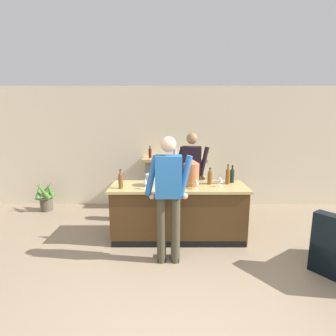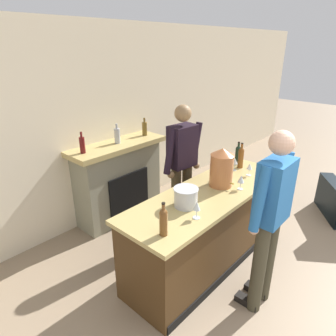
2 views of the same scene
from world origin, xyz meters
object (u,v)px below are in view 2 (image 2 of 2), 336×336
wine_bottle_riesling_slim (241,157)px  wine_glass_by_dispenser (250,167)px  person_bartender (182,166)px  wine_glass_back_row (235,162)px  copper_dispenser (222,167)px  wine_bottle_rose_blush (229,165)px  wine_glass_near_bucket (197,207)px  fireplace_stone (119,180)px  wine_glass_front_right (241,179)px  wine_bottle_cabernet_heavy (164,221)px  person_customer (270,217)px  ice_bucket_steel (186,197)px  wine_bottle_merlot_tall (238,154)px

wine_bottle_riesling_slim → wine_glass_by_dispenser: 0.27m
person_bartender → wine_glass_back_row: person_bartender is taller
copper_dispenser → wine_bottle_rose_blush: (0.33, 0.10, -0.10)m
wine_glass_by_dispenser → wine_glass_near_bucket: 1.23m
fireplace_stone → wine_glass_front_right: fireplace_stone is taller
wine_glass_by_dispenser → wine_bottle_rose_blush: bearing=127.0°
copper_dispenser → wine_bottle_cabernet_heavy: 1.16m
wine_bottle_rose_blush → wine_glass_by_dispenser: bearing=-53.0°
wine_glass_front_right → person_customer: bearing=-129.0°
ice_bucket_steel → wine_glass_near_bucket: 0.25m
wine_bottle_cabernet_heavy → wine_bottle_riesling_slim: bearing=9.1°
wine_bottle_rose_blush → wine_glass_near_bucket: wine_bottle_rose_blush is taller
fireplace_stone → wine_bottle_riesling_slim: size_ratio=4.26×
wine_glass_near_bucket → wine_bottle_merlot_tall: bearing=16.4°
wine_glass_by_dispenser → wine_glass_near_bucket: wine_glass_near_bucket is taller
wine_glass_near_bucket → ice_bucket_steel: bearing=63.6°
person_customer → wine_bottle_merlot_tall: size_ratio=5.92×
copper_dispenser → ice_bucket_steel: size_ratio=1.81×
wine_bottle_riesling_slim → wine_bottle_rose_blush: 0.31m
wine_bottle_riesling_slim → wine_bottle_merlot_tall: bearing=45.1°
fireplace_stone → wine_glass_near_bucket: bearing=-105.6°
wine_bottle_merlot_tall → fireplace_stone: bearing=125.8°
person_bartender → wine_bottle_cabernet_heavy: person_bartender is taller
wine_glass_near_bucket → wine_glass_by_dispenser: bearing=5.6°
wine_bottle_cabernet_heavy → wine_bottle_merlot_tall: bearing=11.7°
wine_bottle_merlot_tall → wine_bottle_rose_blush: 0.43m
wine_glass_by_dispenser → wine_bottle_merlot_tall: bearing=50.6°
copper_dispenser → wine_glass_front_right: size_ratio=2.67×
wine_bottle_riesling_slim → person_customer: bearing=-139.1°
wine_bottle_merlot_tall → copper_dispenser: bearing=-163.9°
person_customer → wine_bottle_riesling_slim: 1.35m
ice_bucket_steel → wine_glass_front_right: (0.70, -0.21, 0.02)m
wine_bottle_riesling_slim → wine_glass_by_dispenser: bearing=-126.4°
person_customer → fireplace_stone: bearing=86.7°
wine_bottle_cabernet_heavy → wine_glass_front_right: 1.21m
wine_glass_front_right → wine_bottle_rose_blush: bearing=50.4°
person_customer → wine_bottle_cabernet_heavy: bearing=142.2°
wine_bottle_riesling_slim → wine_bottle_rose_blush: bearing=-177.5°
wine_bottle_cabernet_heavy → ice_bucket_steel: bearing=18.8°
wine_bottle_riesling_slim → wine_glass_back_row: wine_bottle_riesling_slim is taller
wine_glass_front_right → wine_bottle_riesling_slim: bearing=30.0°
wine_bottle_cabernet_heavy → wine_glass_near_bucket: 0.40m
person_bartender → wine_glass_by_dispenser: size_ratio=11.07×
person_customer → ice_bucket_steel: bearing=108.5°
wine_bottle_cabernet_heavy → fireplace_stone: bearing=62.7°
copper_dispenser → wine_glass_front_right: copper_dispenser is taller
person_customer → wine_glass_back_row: (0.88, 0.88, 0.05)m
person_bartender → wine_bottle_merlot_tall: 0.80m
person_bartender → copper_dispenser: 0.65m
person_bartender → wine_bottle_merlot_tall: bearing=-31.3°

